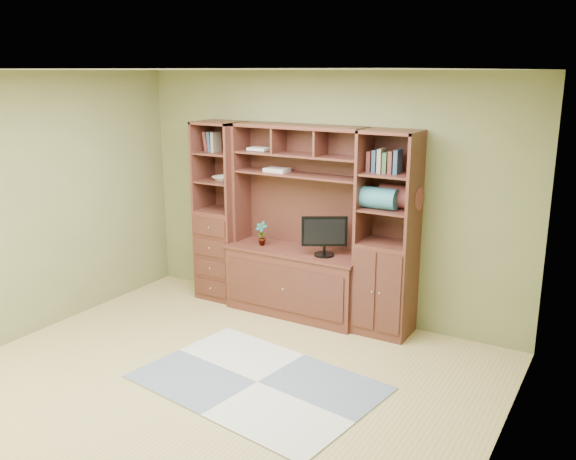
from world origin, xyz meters
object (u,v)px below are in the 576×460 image
Objects in this scene: left_tower at (221,212)px; right_tower at (387,235)px; monitor at (324,229)px; center_hutch at (295,223)px.

left_tower is 2.02m from right_tower.
monitor is (-0.65, -0.07, -0.01)m from right_tower.
center_hutch is at bearing 143.79° from monitor.
left_tower is (-1.00, 0.04, 0.00)m from center_hutch.
center_hutch is at bearing -177.77° from right_tower.
center_hutch is 3.55× the size of monitor.
monitor is at bearing -173.46° from right_tower.
center_hutch and left_tower have the same top height.
right_tower is at bearing -24.27° from monitor.
center_hutch is 1.00m from left_tower.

